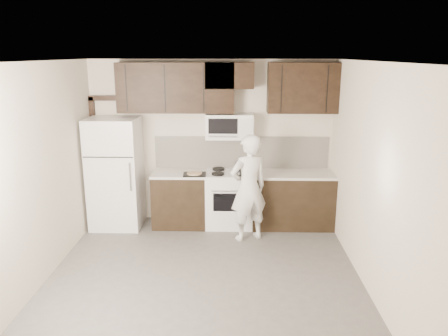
{
  "coord_description": "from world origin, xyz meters",
  "views": [
    {
      "loc": [
        0.38,
        -4.91,
        2.79
      ],
      "look_at": [
        0.24,
        0.9,
        1.26
      ],
      "focal_mm": 35.0,
      "sensor_mm": 36.0,
      "label": 1
    }
  ],
  "objects_px": {
    "stove": "(229,199)",
    "refrigerator": "(116,173)",
    "person": "(249,188)",
    "microwave": "(229,126)"
  },
  "relations": [
    {
      "from": "refrigerator",
      "to": "microwave",
      "type": "bearing_deg",
      "value": 5.15
    },
    {
      "from": "refrigerator",
      "to": "person",
      "type": "relative_size",
      "value": 1.1
    },
    {
      "from": "refrigerator",
      "to": "person",
      "type": "distance_m",
      "value": 2.21
    },
    {
      "from": "stove",
      "to": "person",
      "type": "relative_size",
      "value": 0.57
    },
    {
      "from": "stove",
      "to": "microwave",
      "type": "height_order",
      "value": "microwave"
    },
    {
      "from": "refrigerator",
      "to": "person",
      "type": "height_order",
      "value": "refrigerator"
    },
    {
      "from": "person",
      "to": "stove",
      "type": "bearing_deg",
      "value": -87.75
    },
    {
      "from": "stove",
      "to": "refrigerator",
      "type": "distance_m",
      "value": 1.9
    },
    {
      "from": "microwave",
      "to": "refrigerator",
      "type": "distance_m",
      "value": 2.0
    },
    {
      "from": "refrigerator",
      "to": "person",
      "type": "bearing_deg",
      "value": -13.43
    }
  ]
}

